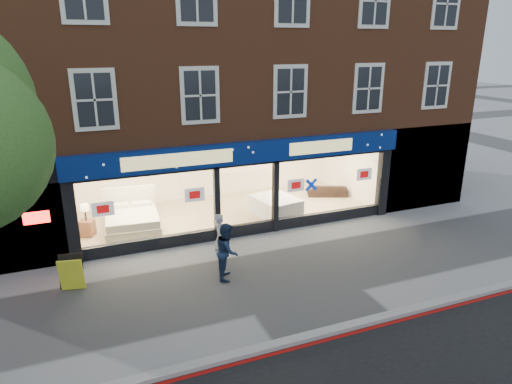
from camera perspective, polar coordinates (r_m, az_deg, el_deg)
ground at (r=13.27m, az=3.64°, el=-10.24°), size 120.00×120.00×0.00m
kerb_line at (r=10.97m, az=10.92°, el=-17.20°), size 60.00×0.10×0.01m
kerb_stone at (r=11.08m, az=10.36°, el=-16.44°), size 60.00×0.25×0.12m
showroom_floor at (r=17.70m, az=-3.66°, el=-2.58°), size 11.00×4.50×0.10m
building at (r=18.17m, az=-5.92°, el=19.21°), size 19.00×8.26×10.30m
display_bed at (r=16.45m, az=-15.25°, el=-3.35°), size 2.01×2.37×1.27m
bedside_table at (r=16.40m, az=-20.36°, el=-4.22°), size 0.59×0.59×0.55m
mattress_stack at (r=17.21m, az=2.46°, el=-1.77°), size 1.67×1.96×0.68m
sofa at (r=19.65m, az=8.91°, el=0.26°), size 1.78×1.23×0.48m
a_board at (r=13.22m, az=-22.08°, el=-9.38°), size 0.70×0.52×0.97m
pedestrian_grey at (r=13.63m, az=-4.46°, el=-5.80°), size 0.51×0.65×1.55m
pedestrian_blue at (r=12.77m, az=-3.63°, el=-7.34°), size 0.86×0.96×1.62m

